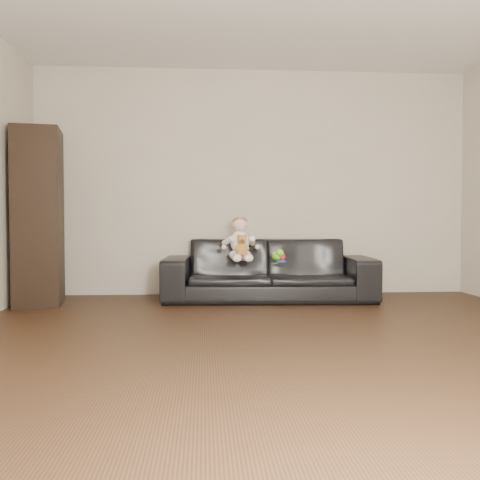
{
  "coord_description": "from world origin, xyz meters",
  "views": [
    {
      "loc": [
        -0.59,
        -3.46,
        0.85
      ],
      "look_at": [
        -0.2,
        2.14,
        0.65
      ],
      "focal_mm": 40.0,
      "sensor_mm": 36.0,
      "label": 1
    }
  ],
  "objects": [
    {
      "name": "cabinet",
      "position": [
        -2.26,
        2.08,
        0.89
      ],
      "size": [
        0.54,
        0.68,
        1.78
      ],
      "primitive_type": "cube",
      "rotation": [
        0.0,
        0.0,
        0.16
      ],
      "color": "black",
      "rests_on": "floor"
    },
    {
      "name": "baby",
      "position": [
        -0.2,
        2.13,
        0.64
      ],
      "size": [
        0.35,
        0.42,
        0.47
      ],
      "rotation": [
        0.0,
        0.0,
        0.25
      ],
      "color": "#F5CFD2",
      "rests_on": "sofa"
    },
    {
      "name": "wall_back",
      "position": [
        0.0,
        2.75,
        1.3
      ],
      "size": [
        5.0,
        0.0,
        5.0
      ],
      "primitive_type": "plane",
      "rotation": [
        1.57,
        0.0,
        0.0
      ],
      "color": "#B4AA97",
      "rests_on": "ground"
    },
    {
      "name": "toy_blue_disc",
      "position": [
        0.21,
        1.98,
        0.44
      ],
      "size": [
        0.11,
        0.11,
        0.01
      ],
      "primitive_type": "cylinder",
      "rotation": [
        0.0,
        0.0,
        -0.08
      ],
      "color": "blue",
      "rests_on": "sofa"
    },
    {
      "name": "teddy_bear",
      "position": [
        -0.19,
        1.99,
        0.59
      ],
      "size": [
        0.13,
        0.13,
        0.23
      ],
      "rotation": [
        0.0,
        0.0,
        0.07
      ],
      "color": "#A7752F",
      "rests_on": "sofa"
    },
    {
      "name": "sofa",
      "position": [
        0.11,
        2.25,
        0.33
      ],
      "size": [
        2.28,
        0.99,
        0.65
      ],
      "primitive_type": "imported",
      "rotation": [
        0.0,
        0.0,
        -0.05
      ],
      "color": "black",
      "rests_on": "floor"
    },
    {
      "name": "toy_green",
      "position": [
        0.19,
        2.14,
        0.48
      ],
      "size": [
        0.12,
        0.14,
        0.1
      ],
      "primitive_type": "ellipsoid",
      "rotation": [
        0.0,
        0.0,
        0.02
      ],
      "color": "#6FE01A",
      "rests_on": "sofa"
    },
    {
      "name": "toy_rattle",
      "position": [
        0.24,
        2.11,
        0.47
      ],
      "size": [
        0.09,
        0.09,
        0.08
      ],
      "primitive_type": "sphere",
      "rotation": [
        0.0,
        0.0,
        -0.26
      ],
      "color": "red",
      "rests_on": "sofa"
    },
    {
      "name": "floor",
      "position": [
        0.0,
        0.0,
        0.0
      ],
      "size": [
        5.5,
        5.5,
        0.0
      ],
      "primitive_type": "plane",
      "color": "#311E11",
      "rests_on": "ground"
    },
    {
      "name": "shelf_item",
      "position": [
        -2.24,
        2.08,
        1.29
      ],
      "size": [
        0.22,
        0.28,
        0.28
      ],
      "primitive_type": "cube",
      "rotation": [
        0.0,
        0.0,
        0.16
      ],
      "color": "silver",
      "rests_on": "cabinet"
    }
  ]
}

